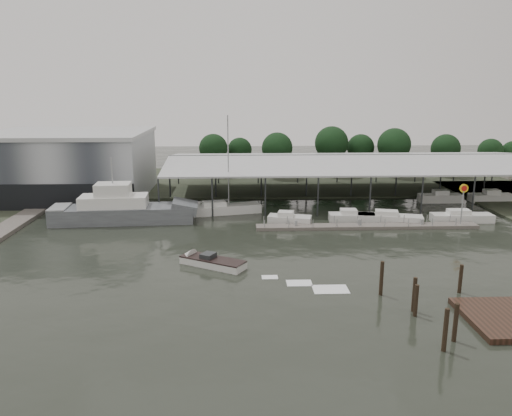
{
  "coord_description": "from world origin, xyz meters",
  "views": [
    {
      "loc": [
        -1.3,
        -50.02,
        17.35
      ],
      "look_at": [
        1.01,
        10.87,
        2.5
      ],
      "focal_mm": 35.0,
      "sensor_mm": 36.0,
      "label": 1
    }
  ],
  "objects_px": {
    "shell_fuel_sign": "(463,197)",
    "grey_trawler": "(124,210)",
    "speedboat_underway": "(208,261)",
    "white_sailboat": "(224,209)"
  },
  "relations": [
    {
      "from": "shell_fuel_sign",
      "to": "grey_trawler",
      "type": "relative_size",
      "value": 0.29
    },
    {
      "from": "grey_trawler",
      "to": "white_sailboat",
      "type": "height_order",
      "value": "white_sailboat"
    },
    {
      "from": "white_sailboat",
      "to": "speedboat_underway",
      "type": "xyz_separation_m",
      "value": [
        -1.15,
        -20.99,
        -0.26
      ]
    },
    {
      "from": "speedboat_underway",
      "to": "shell_fuel_sign",
      "type": "bearing_deg",
      "value": -127.13
    },
    {
      "from": "grey_trawler",
      "to": "white_sailboat",
      "type": "distance_m",
      "value": 13.69
    },
    {
      "from": "shell_fuel_sign",
      "to": "speedboat_underway",
      "type": "xyz_separation_m",
      "value": [
        -31.35,
        -12.8,
        -3.53
      ]
    },
    {
      "from": "shell_fuel_sign",
      "to": "white_sailboat",
      "type": "height_order",
      "value": "white_sailboat"
    },
    {
      "from": "shell_fuel_sign",
      "to": "white_sailboat",
      "type": "bearing_deg",
      "value": 164.83
    },
    {
      "from": "shell_fuel_sign",
      "to": "grey_trawler",
      "type": "bearing_deg",
      "value": 174.62
    },
    {
      "from": "grey_trawler",
      "to": "white_sailboat",
      "type": "bearing_deg",
      "value": 14.06
    }
  ]
}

